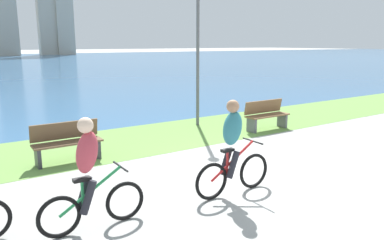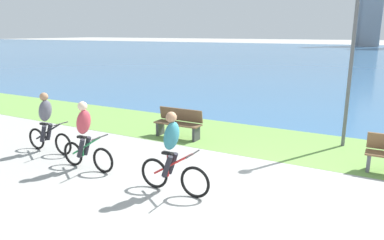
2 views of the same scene
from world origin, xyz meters
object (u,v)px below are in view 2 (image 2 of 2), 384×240
at_px(cyclist_lead, 172,153).
at_px(cyclist_trailing, 85,136).
at_px(lamppost_tall, 353,48).
at_px(cyclist_distant_rear, 47,123).
at_px(bench_far_along_path, 179,123).

xyz_separation_m(cyclist_lead, cyclist_trailing, (-2.49, 0.12, -0.01)).
bearing_deg(lamppost_tall, cyclist_distant_rear, -147.47).
relative_size(cyclist_lead, bench_far_along_path, 1.13).
bearing_deg(cyclist_trailing, bench_far_along_path, 80.37).
bearing_deg(cyclist_distant_rear, cyclist_trailing, -13.28).
height_order(cyclist_trailing, cyclist_distant_rear, cyclist_trailing).
relative_size(cyclist_trailing, bench_far_along_path, 1.10).
bearing_deg(cyclist_distant_rear, cyclist_lead, -7.25).
relative_size(cyclist_lead, lamppost_tall, 0.39).
height_order(bench_far_along_path, lamppost_tall, lamppost_tall).
distance_m(cyclist_trailing, lamppost_tall, 7.38).
height_order(cyclist_lead, cyclist_distant_rear, cyclist_lead).
height_order(cyclist_lead, cyclist_trailing, cyclist_lead).
bearing_deg(bench_far_along_path, lamppost_tall, 18.65).
bearing_deg(bench_far_along_path, cyclist_trailing, -99.63).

